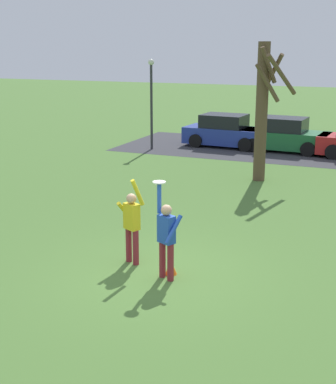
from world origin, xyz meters
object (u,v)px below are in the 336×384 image
at_px(person_defender, 132,222).
at_px(parked_car_green, 285,136).
at_px(bare_tree_tall, 263,108).
at_px(field_cone_orange, 171,267).
at_px(lamppost_by_lot, 151,95).
at_px(parked_car_blue, 226,132).
at_px(frisbee_disc, 159,182).
at_px(person_catcher, 166,235).

xyz_separation_m(person_defender, parked_car_green, (0.52, 15.28, -0.25)).
relative_size(bare_tree_tall, field_cone_orange, 15.60).
bearing_deg(field_cone_orange, lamppost_by_lot, 115.87).
relative_size(parked_car_green, bare_tree_tall, 0.84).
bearing_deg(person_defender, bare_tree_tall, 110.42).
bearing_deg(lamppost_by_lot, parked_car_blue, 34.30).
bearing_deg(bare_tree_tall, field_cone_orange, -88.62).
relative_size(frisbee_disc, parked_car_green, 0.07).
height_order(person_catcher, field_cone_orange, person_catcher).
height_order(parked_car_green, bare_tree_tall, bare_tree_tall).
bearing_deg(person_defender, frisbee_disc, -0.00).
bearing_deg(person_catcher, lamppost_by_lot, -38.81).
distance_m(person_catcher, lamppost_by_lot, 15.33).
distance_m(person_catcher, frisbee_disc, 1.13).
bearing_deg(parked_car_green, field_cone_orange, -84.41).
relative_size(person_defender, parked_car_blue, 0.49).
distance_m(frisbee_disc, parked_car_green, 15.76).
distance_m(parked_car_blue, parked_car_green, 2.93).
relative_size(person_catcher, frisbee_disc, 7.52).
relative_size(parked_car_green, lamppost_by_lot, 0.99).
bearing_deg(bare_tree_tall, frisbee_disc, -89.88).
xyz_separation_m(frisbee_disc, parked_car_blue, (-3.26, 15.78, -1.37)).
height_order(parked_car_blue, bare_tree_tall, bare_tree_tall).
distance_m(parked_car_blue, lamppost_by_lot, 4.18).
bearing_deg(parked_car_green, person_catcher, -84.44).
height_order(frisbee_disc, parked_car_blue, frisbee_disc).
height_order(parked_car_blue, lamppost_by_lot, lamppost_by_lot).
xyz_separation_m(person_catcher, lamppost_by_lot, (-6.55, 13.77, 1.60)).
relative_size(person_defender, parked_car_green, 0.49).
bearing_deg(bare_tree_tall, lamppost_by_lot, 146.22).
bearing_deg(bare_tree_tall, person_catcher, -88.66).
distance_m(person_defender, field_cone_orange, 1.37).
relative_size(person_catcher, parked_car_blue, 0.49).
distance_m(person_defender, parked_car_green, 15.29).
height_order(person_catcher, frisbee_disc, frisbee_disc).
relative_size(parked_car_blue, field_cone_orange, 13.14).
bearing_deg(field_cone_orange, frisbee_disc, -142.28).
relative_size(frisbee_disc, lamppost_by_lot, 0.06).
relative_size(person_defender, lamppost_by_lot, 0.48).
height_order(parked_car_green, field_cone_orange, parked_car_green).
bearing_deg(field_cone_orange, bare_tree_tall, 91.38).
bearing_deg(parked_car_blue, frisbee_disc, -74.72).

